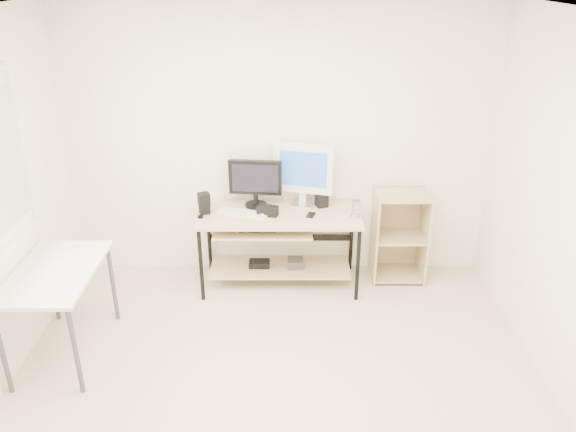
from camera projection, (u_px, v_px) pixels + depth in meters
The scene contains 16 objects.
room at pixel (253, 236), 3.47m from camera, with size 4.01×4.01×2.62m.
desk at pixel (277, 234), 5.26m from camera, with size 1.50×0.65×0.75m.
side_table at pixel (56, 280), 4.24m from camera, with size 0.60×1.00×0.75m.
shelf_unit at pixel (398, 234), 5.44m from camera, with size 0.50×0.40×0.90m.
black_monitor at pixel (255, 180), 5.22m from camera, with size 0.50×0.21×0.45m.
white_imac at pixel (303, 170), 5.21m from camera, with size 0.56×0.20×0.60m.
keyboard at pixel (243, 213), 5.15m from camera, with size 0.48×0.13×0.02m, color white.
mouse at pixel (263, 212), 5.14m from camera, with size 0.07×0.11×0.04m, color #B7B7BC.
center_speaker at pixel (268, 211), 5.11m from camera, with size 0.19×0.08×0.09m, color black.
speaker_left at pixel (204, 203), 5.13m from camera, with size 0.13×0.13×0.20m.
speaker_right at pixel (322, 200), 5.29m from camera, with size 0.10×0.10×0.12m, color black.
audio_controller at pixel (205, 201), 5.24m from camera, with size 0.08×0.05×0.15m, color black.
volume_puck at pixel (201, 217), 5.07m from camera, with size 0.05×0.05×0.02m, color black.
smartphone at pixel (311, 215), 5.12m from camera, with size 0.07×0.12×0.01m, color black.
coaster at pixel (355, 216), 5.11m from camera, with size 0.09×0.09×0.01m, color #9A6845.
drinking_glass at pixel (356, 208), 5.08m from camera, with size 0.07×0.07×0.15m, color white.
Camera 1 is at (0.08, -3.06, 2.86)m, focal length 35.00 mm.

